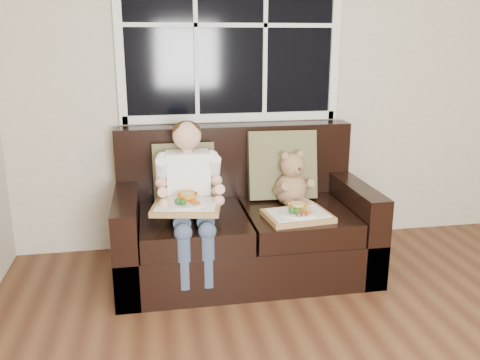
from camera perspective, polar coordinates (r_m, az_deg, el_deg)
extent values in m
cube|color=#B8B198|center=(3.93, 8.19, 12.41)|extent=(4.50, 0.02, 2.70)
cube|color=black|center=(3.76, -1.07, 17.00)|extent=(1.50, 0.02, 1.25)
cube|color=white|center=(3.79, -0.99, 7.05)|extent=(1.58, 0.04, 0.06)
cube|color=white|center=(3.70, -13.56, 16.61)|extent=(0.06, 0.04, 1.37)
cube|color=white|center=(3.95, 10.71, 16.68)|extent=(0.06, 0.04, 1.37)
cube|color=white|center=(3.75, -1.04, 17.00)|extent=(1.50, 0.03, 0.03)
cube|color=black|center=(3.53, 0.45, -7.93)|extent=(1.70, 0.90, 0.30)
cube|color=black|center=(3.42, -12.47, -6.36)|extent=(0.15, 0.90, 0.60)
cube|color=black|center=(3.69, 12.42, -4.75)|extent=(0.15, 0.90, 0.60)
cube|color=black|center=(3.73, -0.61, 1.18)|extent=(1.70, 0.18, 0.66)
cube|color=black|center=(3.33, -5.24, -5.31)|extent=(0.68, 0.72, 0.15)
cube|color=black|center=(3.45, 6.45, -4.56)|extent=(0.68, 0.72, 0.15)
cube|color=brown|center=(3.52, -6.32, 0.73)|extent=(0.42, 0.19, 0.43)
cube|color=brown|center=(3.63, 4.71, 1.70)|extent=(0.49, 0.25, 0.50)
cube|color=white|center=(3.36, -5.85, -0.07)|extent=(0.28, 0.17, 0.39)
sphere|color=#D9A185|center=(3.28, -5.98, 4.99)|extent=(0.18, 0.18, 0.18)
ellipsoid|color=#342110|center=(3.29, -6.02, 5.50)|extent=(0.18, 0.18, 0.13)
cylinder|color=#34435C|center=(3.20, -6.72, -3.88)|extent=(0.11, 0.35, 0.11)
cylinder|color=#34435C|center=(3.21, -4.21, -3.75)|extent=(0.11, 0.35, 0.11)
cylinder|color=#34435C|center=(3.05, -6.29, -9.13)|extent=(0.10, 0.10, 0.33)
cylinder|color=#34435C|center=(3.06, -3.63, -8.97)|extent=(0.10, 0.10, 0.33)
cylinder|color=#D9A185|center=(3.22, -8.67, -0.09)|extent=(0.07, 0.34, 0.27)
cylinder|color=#D9A185|center=(3.24, -2.73, 0.20)|extent=(0.07, 0.34, 0.27)
ellipsoid|color=#987350|center=(3.53, 5.73, -1.06)|extent=(0.26, 0.24, 0.23)
sphere|color=#987350|center=(3.47, 5.88, 1.63)|extent=(0.20, 0.20, 0.17)
sphere|color=#987350|center=(3.45, 4.95, 2.72)|extent=(0.06, 0.06, 0.06)
sphere|color=#987350|center=(3.48, 6.81, 2.79)|extent=(0.06, 0.06, 0.06)
sphere|color=#987350|center=(3.42, 6.16, 1.11)|extent=(0.06, 0.06, 0.06)
sphere|color=#312216|center=(3.39, 6.29, 1.18)|extent=(0.03, 0.03, 0.03)
cylinder|color=#987350|center=(3.43, 5.42, -2.84)|extent=(0.09, 0.14, 0.06)
cylinder|color=#987350|center=(3.45, 7.11, -2.73)|extent=(0.09, 0.14, 0.06)
cube|color=olive|center=(3.13, -6.01, -3.05)|extent=(0.46, 0.39, 0.03)
cube|color=silver|center=(3.13, -6.02, -2.70)|extent=(0.41, 0.33, 0.01)
cylinder|color=silver|center=(3.11, -6.01, -2.58)|extent=(0.23, 0.23, 0.01)
imported|color=orange|center=(3.15, -5.91, -1.85)|extent=(0.15, 0.15, 0.04)
cylinder|color=#E0B97A|center=(3.15, -5.91, -1.82)|extent=(0.09, 0.09, 0.02)
ellipsoid|color=#29571B|center=(3.07, -6.97, -2.38)|extent=(0.04, 0.04, 0.04)
ellipsoid|color=#29571B|center=(3.05, -6.40, -2.43)|extent=(0.04, 0.04, 0.04)
cylinder|color=orange|center=(3.07, -5.14, -2.52)|extent=(0.05, 0.06, 0.02)
cube|color=olive|center=(3.27, 6.48, -4.03)|extent=(0.44, 0.35, 0.03)
cube|color=silver|center=(3.26, 6.49, -3.70)|extent=(0.39, 0.30, 0.01)
cylinder|color=silver|center=(3.25, 6.54, -3.59)|extent=(0.23, 0.23, 0.01)
imported|color=gold|center=(3.28, 6.50, -2.97)|extent=(0.13, 0.13, 0.03)
cylinder|color=#E0B97A|center=(3.28, 6.50, -2.86)|extent=(0.09, 0.09, 0.02)
ellipsoid|color=#29571B|center=(3.19, 5.83, -3.42)|extent=(0.04, 0.04, 0.04)
ellipsoid|color=#29571B|center=(3.19, 6.41, -3.47)|extent=(0.04, 0.04, 0.04)
cylinder|color=orange|center=(3.22, 7.52, -3.54)|extent=(0.04, 0.06, 0.02)
cylinder|color=#965531|center=(3.19, 6.87, -3.65)|extent=(0.03, 0.08, 0.02)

